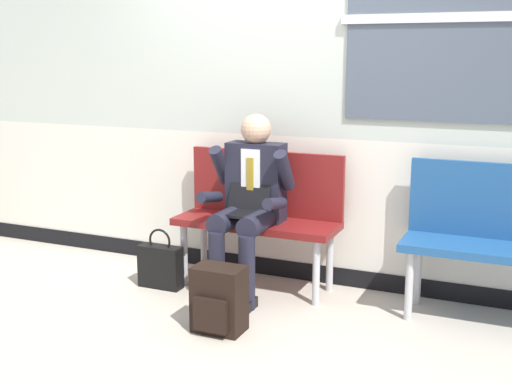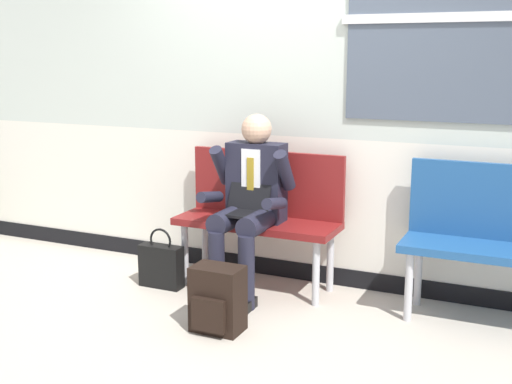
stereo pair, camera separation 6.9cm
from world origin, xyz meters
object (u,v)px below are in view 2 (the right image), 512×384
object	(u,v)px
handbag	(161,265)
backpack	(217,300)
person_seated	(249,200)
bench_with_person	(261,209)

from	to	relation	value
handbag	backpack	bearing A→B (deg)	-35.12
person_seated	handbag	world-z (taller)	person_seated
person_seated	handbag	bearing A→B (deg)	-166.74
bench_with_person	backpack	xyz separation A→B (m)	(0.10, -0.87, -0.37)
backpack	handbag	xyz separation A→B (m)	(-0.73, 0.51, -0.04)
backpack	handbag	distance (m)	0.89
bench_with_person	backpack	world-z (taller)	bench_with_person
bench_with_person	handbag	bearing A→B (deg)	-150.75
bench_with_person	backpack	bearing A→B (deg)	-83.43
bench_with_person	backpack	size ratio (longest dim) A/B	2.88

